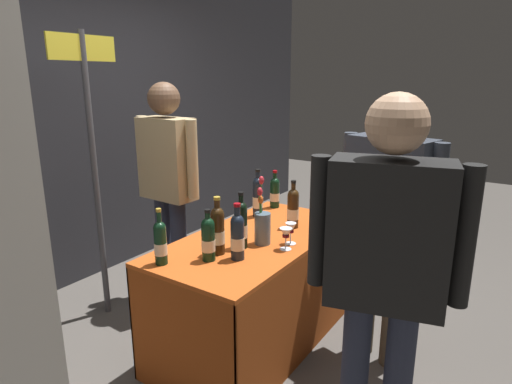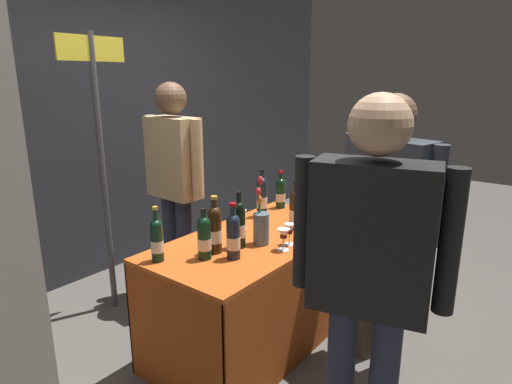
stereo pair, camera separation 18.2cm
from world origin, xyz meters
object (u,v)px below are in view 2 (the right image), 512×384
wine_glass_near_vendor (242,215)px  wine_glass_near_taster (284,235)px  tasting_table (256,270)px  vendor_presenter (174,173)px  booth_signpost (101,148)px  wine_glass_mid (290,230)px  display_bottle_0 (295,209)px  taster_foreground_right (388,209)px  featured_wine_bottle (281,192)px  flower_vase (261,226)px

wine_glass_near_vendor → wine_glass_near_taster: bearing=-107.7°
tasting_table → wine_glass_near_taster: 0.43m
vendor_presenter → booth_signpost: 0.56m
wine_glass_near_vendor → wine_glass_mid: 0.41m
display_bottle_0 → taster_foreground_right: size_ratio=0.20×
wine_glass_near_vendor → wine_glass_near_taster: wine_glass_near_taster is taller
featured_wine_bottle → flower_vase: 0.78m
featured_wine_bottle → display_bottle_0: 0.48m
booth_signpost → tasting_table: bearing=-74.4°
wine_glass_near_vendor → vendor_presenter: vendor_presenter is taller
booth_signpost → wine_glass_mid: bearing=-76.1°
flower_vase → wine_glass_mid: bearing=-57.5°
featured_wine_bottle → wine_glass_mid: featured_wine_bottle is taller
flower_vase → tasting_table: bearing=52.9°
vendor_presenter → booth_signpost: bearing=-123.5°
tasting_table → featured_wine_bottle: featured_wine_bottle is taller
wine_glass_mid → wine_glass_near_taster: (-0.09, -0.02, 0.00)m
wine_glass_near_taster → booth_signpost: booth_signpost is taller
featured_wine_bottle → wine_glass_near_taster: featured_wine_bottle is taller
featured_wine_bottle → vendor_presenter: size_ratio=0.17×
display_bottle_0 → booth_signpost: 1.45m
display_bottle_0 → taster_foreground_right: bearing=-91.5°
wine_glass_near_taster → vendor_presenter: 1.15m
taster_foreground_right → display_bottle_0: bearing=11.9°
featured_wine_bottle → flower_vase: flower_vase is taller
featured_wine_bottle → booth_signpost: (-0.95, 0.91, 0.38)m
tasting_table → vendor_presenter: bearing=83.7°
wine_glass_mid → wine_glass_near_taster: bearing=-168.2°
display_bottle_0 → wine_glass_mid: display_bottle_0 is taller
featured_wine_bottle → wine_glass_near_vendor: size_ratio=2.24×
display_bottle_0 → vendor_presenter: (-0.20, 0.96, 0.15)m
wine_glass_mid → vendor_presenter: (0.07, 1.10, 0.19)m
tasting_table → featured_wine_bottle: (0.63, 0.24, 0.36)m
display_bottle_0 → taster_foreground_right: taster_foreground_right is taller
featured_wine_bottle → taster_foreground_right: taster_foreground_right is taller
featured_wine_bottle → booth_signpost: bearing=136.1°
featured_wine_bottle → wine_glass_near_taster: size_ratio=2.22×
featured_wine_bottle → display_bottle_0: size_ratio=0.90×
featured_wine_bottle → booth_signpost: size_ratio=0.15×
display_bottle_0 → wine_glass_near_taster: display_bottle_0 is taller
featured_wine_bottle → wine_glass_near_vendor: featured_wine_bottle is taller
flower_vase → taster_foreground_right: bearing=-61.8°
wine_glass_near_taster → booth_signpost: (-0.25, 1.42, 0.41)m
wine_glass_mid → booth_signpost: (-0.34, 1.40, 0.41)m
flower_vase → booth_signpost: bearing=101.4°
featured_wine_bottle → vendor_presenter: vendor_presenter is taller
featured_wine_bottle → vendor_presenter: 0.83m
booth_signpost → taster_foreground_right: bearing=-72.5°
flower_vase → booth_signpost: (-0.25, 1.25, 0.39)m
featured_wine_bottle → tasting_table: bearing=-158.9°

